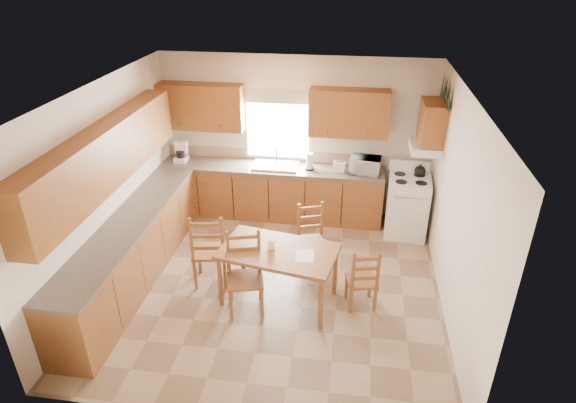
# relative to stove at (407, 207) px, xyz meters

# --- Properties ---
(floor) EXTENTS (4.50, 4.50, 0.00)m
(floor) POSITION_rel_stove_xyz_m (-1.88, -1.67, -0.48)
(floor) COLOR #8E7558
(floor) RESTS_ON ground
(ceiling) EXTENTS (4.50, 4.50, 0.00)m
(ceiling) POSITION_rel_stove_xyz_m (-1.88, -1.67, 2.22)
(ceiling) COLOR #996038
(ceiling) RESTS_ON floor
(wall_left) EXTENTS (4.50, 4.50, 0.00)m
(wall_left) POSITION_rel_stove_xyz_m (-4.13, -1.67, 0.87)
(wall_left) COLOR beige
(wall_left) RESTS_ON floor
(wall_right) EXTENTS (4.50, 4.50, 0.00)m
(wall_right) POSITION_rel_stove_xyz_m (0.37, -1.67, 0.87)
(wall_right) COLOR beige
(wall_right) RESTS_ON floor
(wall_back) EXTENTS (4.50, 4.50, 0.00)m
(wall_back) POSITION_rel_stove_xyz_m (-1.88, 0.58, 0.87)
(wall_back) COLOR beige
(wall_back) RESTS_ON floor
(wall_front) EXTENTS (4.50, 4.50, 0.00)m
(wall_front) POSITION_rel_stove_xyz_m (-1.88, -3.92, 0.87)
(wall_front) COLOR beige
(wall_front) RESTS_ON floor
(lower_cab_back) EXTENTS (3.75, 0.60, 0.88)m
(lower_cab_back) POSITION_rel_stove_xyz_m (-2.25, 0.28, -0.04)
(lower_cab_back) COLOR brown
(lower_cab_back) RESTS_ON floor
(lower_cab_left) EXTENTS (0.60, 3.60, 0.88)m
(lower_cab_left) POSITION_rel_stove_xyz_m (-3.83, -1.82, -0.04)
(lower_cab_left) COLOR brown
(lower_cab_left) RESTS_ON floor
(counter_back) EXTENTS (3.75, 0.63, 0.04)m
(counter_back) POSITION_rel_stove_xyz_m (-2.25, 0.28, 0.42)
(counter_back) COLOR brown
(counter_back) RESTS_ON lower_cab_back
(counter_left) EXTENTS (0.63, 3.60, 0.04)m
(counter_left) POSITION_rel_stove_xyz_m (-3.83, -1.82, 0.42)
(counter_left) COLOR brown
(counter_left) RESTS_ON lower_cab_left
(backsplash) EXTENTS (3.75, 0.01, 0.18)m
(backsplash) POSITION_rel_stove_xyz_m (-2.25, 0.57, 0.53)
(backsplash) COLOR #A27C6A
(backsplash) RESTS_ON counter_back
(upper_cab_back_left) EXTENTS (1.41, 0.33, 0.75)m
(upper_cab_back_left) POSITION_rel_stove_xyz_m (-3.43, 0.42, 1.38)
(upper_cab_back_left) COLOR brown
(upper_cab_back_left) RESTS_ON wall_back
(upper_cab_back_right) EXTENTS (1.25, 0.33, 0.75)m
(upper_cab_back_right) POSITION_rel_stove_xyz_m (-1.02, 0.42, 1.38)
(upper_cab_back_right) COLOR brown
(upper_cab_back_right) RESTS_ON wall_back
(upper_cab_left) EXTENTS (0.33, 3.60, 0.75)m
(upper_cab_left) POSITION_rel_stove_xyz_m (-3.96, -1.82, 1.38)
(upper_cab_left) COLOR brown
(upper_cab_left) RESTS_ON wall_left
(upper_cab_stove) EXTENTS (0.33, 0.62, 0.62)m
(upper_cab_stove) POSITION_rel_stove_xyz_m (0.20, -0.02, 1.42)
(upper_cab_stove) COLOR brown
(upper_cab_stove) RESTS_ON wall_right
(range_hood) EXTENTS (0.44, 0.62, 0.12)m
(range_hood) POSITION_rel_stove_xyz_m (0.15, -0.02, 1.04)
(range_hood) COLOR silver
(range_hood) RESTS_ON wall_right
(window_frame) EXTENTS (1.13, 0.02, 1.18)m
(window_frame) POSITION_rel_stove_xyz_m (-2.18, 0.55, 1.07)
(window_frame) COLOR silver
(window_frame) RESTS_ON wall_back
(window_pane) EXTENTS (1.05, 0.01, 1.10)m
(window_pane) POSITION_rel_stove_xyz_m (-2.18, 0.55, 1.07)
(window_pane) COLOR white
(window_pane) RESTS_ON wall_back
(window_valance) EXTENTS (1.19, 0.01, 0.24)m
(window_valance) POSITION_rel_stove_xyz_m (-2.18, 0.52, 1.57)
(window_valance) COLOR #5C7545
(window_valance) RESTS_ON wall_back
(sink_basin) EXTENTS (0.75, 0.45, 0.04)m
(sink_basin) POSITION_rel_stove_xyz_m (-2.18, 0.28, 0.46)
(sink_basin) COLOR silver
(sink_basin) RESTS_ON counter_back
(pine_decal_a) EXTENTS (0.22, 0.22, 0.36)m
(pine_decal_a) POSITION_rel_stove_xyz_m (0.33, -0.34, 1.90)
(pine_decal_a) COLOR black
(pine_decal_a) RESTS_ON wall_right
(pine_decal_b) EXTENTS (0.22, 0.22, 0.36)m
(pine_decal_b) POSITION_rel_stove_xyz_m (0.33, -0.02, 1.94)
(pine_decal_b) COLOR black
(pine_decal_b) RESTS_ON wall_right
(pine_decal_c) EXTENTS (0.22, 0.22, 0.36)m
(pine_decal_c) POSITION_rel_stove_xyz_m (0.33, 0.30, 1.90)
(pine_decal_c) COLOR black
(pine_decal_c) RESTS_ON wall_right
(stove) EXTENTS (0.68, 0.70, 0.96)m
(stove) POSITION_rel_stove_xyz_m (0.00, 0.00, 0.00)
(stove) COLOR silver
(stove) RESTS_ON floor
(coffeemaker) EXTENTS (0.29, 0.32, 0.37)m
(coffeemaker) POSITION_rel_stove_xyz_m (-3.82, 0.29, 0.63)
(coffeemaker) COLOR silver
(coffeemaker) RESTS_ON counter_back
(paper_towel) EXTENTS (0.15, 0.15, 0.28)m
(paper_towel) POSITION_rel_stove_xyz_m (-1.61, 0.27, 0.58)
(paper_towel) COLOR white
(paper_towel) RESTS_ON counter_back
(toaster) EXTENTS (0.22, 0.15, 0.16)m
(toaster) POSITION_rel_stove_xyz_m (-1.12, 0.25, 0.52)
(toaster) COLOR silver
(toaster) RESTS_ON counter_back
(microwave) EXTENTS (0.48, 0.37, 0.27)m
(microwave) POSITION_rel_stove_xyz_m (-0.71, 0.25, 0.58)
(microwave) COLOR silver
(microwave) RESTS_ON counter_back
(dining_table) EXTENTS (1.58, 1.08, 0.78)m
(dining_table) POSITION_rel_stove_xyz_m (-1.76, -1.98, -0.09)
(dining_table) COLOR brown
(dining_table) RESTS_ON floor
(chair_near_left) EXTENTS (0.53, 0.51, 1.10)m
(chair_near_left) POSITION_rel_stove_xyz_m (-2.75, -1.71, 0.07)
(chair_near_left) COLOR brown
(chair_near_left) RESTS_ON floor
(chair_near_right) EXTENTS (0.44, 0.43, 0.88)m
(chair_near_right) POSITION_rel_stove_xyz_m (-0.70, -1.94, -0.04)
(chair_near_right) COLOR brown
(chair_near_right) RESTS_ON floor
(chair_far_left) EXTENTS (0.50, 0.49, 0.95)m
(chair_far_left) POSITION_rel_stove_xyz_m (-1.40, -1.16, -0.00)
(chair_far_left) COLOR brown
(chair_far_left) RESTS_ON floor
(chair_far_right) EXTENTS (0.54, 0.53, 1.06)m
(chair_far_right) POSITION_rel_stove_xyz_m (-2.15, -2.24, 0.05)
(chair_far_right) COLOR brown
(chair_far_right) RESTS_ON floor
(table_paper) EXTENTS (0.24, 0.31, 0.00)m
(table_paper) POSITION_rel_stove_xyz_m (-1.42, -2.07, 0.30)
(table_paper) COLOR white
(table_paper) RESTS_ON dining_table
(table_card) EXTENTS (0.09, 0.05, 0.12)m
(table_card) POSITION_rel_stove_xyz_m (-1.86, -1.98, 0.36)
(table_card) COLOR white
(table_card) RESTS_ON dining_table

